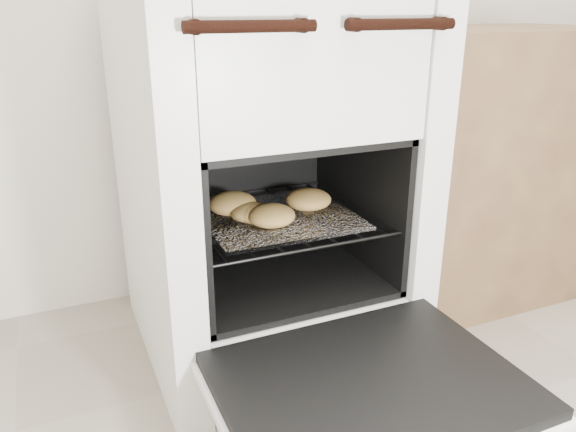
# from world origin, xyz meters

# --- Properties ---
(stove) EXTENTS (0.62, 0.69, 0.95)m
(stove) POSITION_xyz_m (-0.04, 1.16, 0.46)
(stove) COLOR white
(stove) RESTS_ON ground
(oven_door) EXTENTS (0.56, 0.43, 0.04)m
(oven_door) POSITION_xyz_m (-0.04, 0.63, 0.21)
(oven_door) COLOR black
(oven_door) RESTS_ON stove
(oven_rack) EXTENTS (0.45, 0.43, 0.01)m
(oven_rack) POSITION_xyz_m (-0.04, 1.09, 0.38)
(oven_rack) COLOR black
(oven_rack) RESTS_ON stove
(foil_sheet) EXTENTS (0.35, 0.31, 0.01)m
(foil_sheet) POSITION_xyz_m (-0.04, 1.07, 0.39)
(foil_sheet) COLOR white
(foil_sheet) RESTS_ON oven_rack
(baked_rolls) EXTENTS (0.32, 0.26, 0.05)m
(baked_rolls) POSITION_xyz_m (-0.07, 1.07, 0.42)
(baked_rolls) COLOR #B68D48
(baked_rolls) RESTS_ON foil_sheet
(counter) EXTENTS (0.80, 0.53, 0.80)m
(counter) POSITION_xyz_m (0.71, 1.25, 0.40)
(counter) COLOR olive
(counter) RESTS_ON ground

